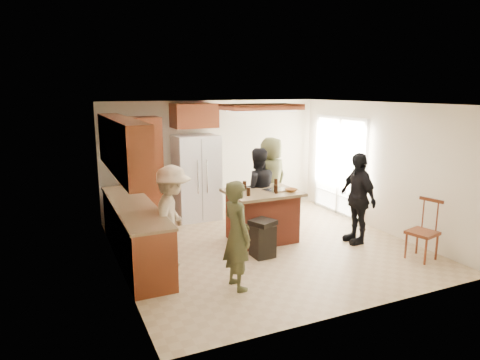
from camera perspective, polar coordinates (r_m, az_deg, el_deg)
name	(u,v)px	position (r m, az deg, el deg)	size (l,w,h in m)	color
room_shell	(391,166)	(11.29, 19.46, 1.78)	(8.00, 5.20, 5.00)	tan
person_front_left	(237,235)	(5.92, -0.41, -7.36)	(0.56, 0.41, 1.54)	#414227
person_behind_left	(257,191)	(8.22, 2.29, -1.42)	(0.80, 0.50, 1.65)	black
person_behind_right	(271,178)	(9.12, 4.15, 0.22)	(0.86, 0.56, 1.76)	#3F4226
person_side_right	(357,198)	(7.95, 15.37, -2.33)	(0.97, 0.49, 1.65)	black
person_counter	(172,218)	(6.65, -9.03, -4.96)	(1.04, 0.48, 1.62)	tan
left_cabinetry	(130,202)	(7.09, -14.43, -2.90)	(0.64, 3.00, 2.30)	maroon
back_wall_units	(158,157)	(8.91, -10.83, 3.04)	(1.80, 0.60, 2.45)	maroon
refrigerator	(197,177)	(9.13, -5.82, 0.34)	(0.90, 0.76, 1.80)	white
kitchen_island	(262,215)	(7.86, 2.97, -4.71)	(1.28, 1.03, 0.93)	brown
island_items	(275,189)	(7.75, 4.72, -1.19)	(1.00, 0.70, 0.15)	silver
trash_bin	(263,238)	(7.14, 3.04, -7.75)	(0.47, 0.47, 0.63)	black
spindle_chair	(423,232)	(7.61, 23.23, -6.43)	(0.51, 0.51, 0.99)	maroon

